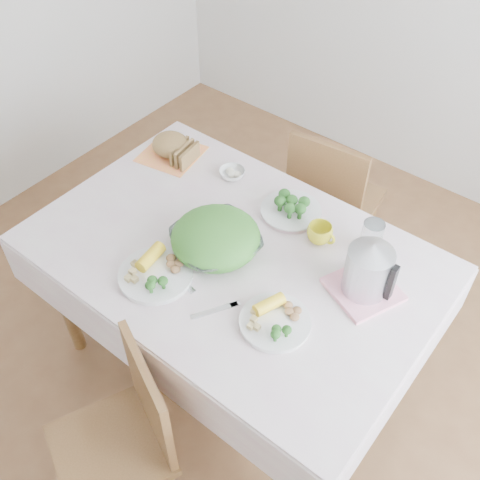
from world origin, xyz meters
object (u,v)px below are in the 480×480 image
Objects in this scene: dinner_plate_left at (156,275)px; dinner_plate_right at (275,322)px; dining_table at (233,314)px; salad_bowl at (216,243)px; electric_kettle at (368,268)px; chair_far at (336,194)px; chair_near at (108,442)px; yellow_mug at (320,233)px.

dinner_plate_left reaches higher than dinner_plate_right.
dinner_plate_right is (0.32, -0.17, 0.40)m from dining_table.
salad_bowl is 1.41× the size of electric_kettle.
dinner_plate_right is 0.36m from electric_kettle.
salad_bowl reaches higher than dining_table.
chair_far reaches higher than dining_table.
dinner_plate_left is (-0.08, -0.24, -0.03)m from salad_bowl.
chair_near is 0.70m from dinner_plate_right.
chair_near reaches higher than dinner_plate_right.
chair_far is (-0.02, 0.83, 0.09)m from dining_table.
chair_near reaches higher than yellow_mug.
chair_near reaches higher than dinner_plate_left.
chair_far is 3.63× the size of dinner_plate_right.
electric_kettle is (0.61, 0.41, 0.11)m from dinner_plate_left.
chair_far is (-0.07, 1.56, 0.00)m from chair_near.
dinner_plate_left is 0.47m from dinner_plate_right.
dining_table is 0.84m from chair_far.
yellow_mug is (0.36, 0.52, 0.03)m from dinner_plate_left.
yellow_mug reaches higher than dinner_plate_right.
dining_table is 1.69× the size of chair_near.
chair_far is 0.95m from electric_kettle.
chair_near is 3.43× the size of dinner_plate_right.
dinner_plate_left is at bearing -116.66° from dining_table.
dinner_plate_right is at bearing 87.85° from chair_near.
electric_kettle is (0.48, 0.14, 0.51)m from dining_table.
dining_table is 14.45× the size of yellow_mug.
electric_kettle is (0.53, 0.17, 0.08)m from salad_bowl.
yellow_mug is 0.29m from electric_kettle.
yellow_mug is at bearing 45.60° from salad_bowl.
salad_bowl is at bearing -141.86° from electric_kettle.
chair_far is 3.25× the size of dinner_plate_left.
dinner_plate_right is 1.09× the size of electric_kettle.
salad_bowl is (-0.03, -0.86, 0.34)m from chair_far.
chair_near is at bearing -86.30° from dining_table.
chair_far is 1.15m from dinner_plate_left.
dinner_plate_left is 0.74m from electric_kettle.
electric_kettle is (0.50, -0.70, 0.42)m from chair_far.
electric_kettle reaches higher than dining_table.
salad_bowl reaches higher than dinner_plate_right.
salad_bowl is at bearing 71.00° from dinner_plate_left.
dinner_plate_right is at bearing -96.69° from electric_kettle.
chair_near is 3.07× the size of dinner_plate_left.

